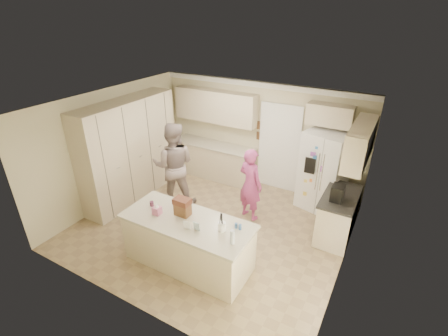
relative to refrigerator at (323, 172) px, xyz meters
The scene contains 41 objects.
floor 2.71m from the refrigerator, 132.94° to the right, with size 5.20×4.60×0.02m, color #97805B.
ceiling 3.07m from the refrigerator, 132.94° to the right, with size 5.20×4.60×0.02m, color white.
wall_back 1.84m from the refrigerator, 165.77° to the left, with size 5.20×0.02×2.60m, color beige.
wall_front 4.54m from the refrigerator, 112.59° to the right, with size 5.20×0.02×2.60m, color beige.
wall_left 4.75m from the refrigerator, 156.74° to the right, with size 0.02×4.60×2.60m, color beige.
wall_right 2.10m from the refrigerator, 65.02° to the right, with size 0.02×4.60×2.60m, color beige.
crown_back 2.42m from the refrigerator, 167.33° to the left, with size 5.20×0.08×0.12m, color white.
pantry_bank 4.38m from the refrigerator, 157.55° to the right, with size 0.60×2.60×2.35m, color beige.
back_base_cab 2.93m from the refrigerator, behind, with size 2.20×0.60×0.88m, color beige.
back_countertop 2.89m from the refrigerator, behind, with size 2.24×0.63×0.04m, color #BCB59F.
back_upper_cab 3.07m from the refrigerator, behind, with size 2.20×0.35×0.80m, color beige.
doorway_opening 1.27m from the refrigerator, 160.93° to the left, with size 0.90×0.06×2.10m, color black.
doorway_casing 1.26m from the refrigerator, 162.45° to the left, with size 1.02×0.03×2.22m, color white.
wall_frame_upper 1.88m from the refrigerator, 166.87° to the left, with size 0.15×0.02×0.20m, color brown.
wall_frame_lower 1.81m from the refrigerator, 166.87° to the left, with size 0.15×0.02×0.20m, color brown.
refrigerator is the anchor object (origin of this frame).
fridge_seam 0.36m from the refrigerator, 90.00° to the right, with size 0.01×0.02×1.78m, color gray.
fridge_dispenser 0.49m from the refrigerator, 121.08° to the right, with size 0.22×0.03×0.35m, color black.
fridge_handle_l 0.40m from the refrigerator, 97.70° to the right, with size 0.02×0.02×0.85m, color silver.
fridge_handle_r 0.40m from the refrigerator, 82.30° to the right, with size 0.02×0.02×0.85m, color silver.
over_fridge_cab 1.23m from the refrigerator, 109.19° to the left, with size 0.95×0.35×0.45m, color beige.
right_base_cab 1.13m from the refrigerator, 57.16° to the right, with size 0.60×1.20×0.88m, color beige.
right_countertop 1.03m from the refrigerator, 57.63° to the right, with size 0.63×1.24×0.04m, color #2D2B28.
right_upper_cab 1.42m from the refrigerator, 44.29° to the right, with size 0.35×1.50×0.70m, color beige.
coffee_maker 1.20m from the refrigerator, 64.46° to the right, with size 0.22×0.28×0.30m, color black.
island_base 3.38m from the refrigerator, 117.40° to the right, with size 2.20×0.90×0.88m, color beige.
island_top 3.34m from the refrigerator, 117.40° to the right, with size 2.28×0.96×0.05m, color #BCB59F.
utensil_crock 3.05m from the refrigerator, 106.94° to the right, with size 0.13×0.13×0.15m, color white.
tissue_box 3.71m from the refrigerator, 124.24° to the right, with size 0.13×0.13×0.14m, color #CC6C96.
tissue_plume 3.72m from the refrigerator, 124.24° to the right, with size 0.08×0.08×0.08m, color white.
dollhouse_body 3.33m from the refrigerator, 120.49° to the right, with size 0.26×0.18×0.22m, color brown.
dollhouse_roof 3.34m from the refrigerator, 120.49° to the right, with size 0.28×0.20×0.10m, color #592D1E.
jam_jar 3.74m from the refrigerator, 128.71° to the right, with size 0.07×0.07×0.09m, color #59263F.
greeting_card_a 3.46m from the refrigerator, 113.67° to the right, with size 0.12×0.01×0.16m, color white.
greeting_card_b 3.36m from the refrigerator, 111.67° to the right, with size 0.12×0.01×0.16m, color silver.
water_bottle 3.18m from the refrigerator, 100.70° to the right, with size 0.07×0.07×0.24m, color silver.
shaker_salt 2.84m from the refrigerator, 104.66° to the right, with size 0.05×0.05×0.09m, color #3A65A4.
shaker_pepper 2.83m from the refrigerator, 103.29° to the right, with size 0.05×0.05×0.09m, color #3A65A4.
teen_boy 3.30m from the refrigerator, 153.42° to the right, with size 0.95×0.74×1.96m, color gray.
teen_girl 1.67m from the refrigerator, 137.30° to the right, with size 0.58×0.38×1.60m, color #C3459E.
fridge_magnets 0.36m from the refrigerator, 90.00° to the right, with size 0.76×0.02×1.44m, color tan, non-canonical shape.
Camera 1 is at (2.95, -4.69, 4.14)m, focal length 26.00 mm.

